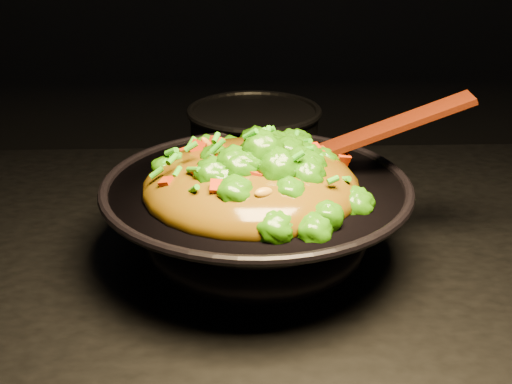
{
  "coord_description": "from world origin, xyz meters",
  "views": [
    {
      "loc": [
        -0.13,
        -0.72,
        1.33
      ],
      "look_at": [
        -0.1,
        0.03,
        0.99
      ],
      "focal_mm": 45.0,
      "sensor_mm": 36.0,
      "label": 1
    }
  ],
  "objects": [
    {
      "name": "spatula",
      "position": [
        0.04,
        0.06,
        1.06
      ],
      "size": [
        0.28,
        0.06,
        0.12
      ],
      "primitive_type": "cube",
      "rotation": [
        0.0,
        -0.38,
        -0.06
      ],
      "color": "#361506",
      "rests_on": "wok"
    },
    {
      "name": "back_pot",
      "position": [
        -0.09,
        0.31,
        0.96
      ],
      "size": [
        0.23,
        0.23,
        0.12
      ],
      "primitive_type": "cylinder",
      "rotation": [
        0.0,
        0.0,
        0.07
      ],
      "color": "black",
      "rests_on": "stovetop"
    },
    {
      "name": "wok",
      "position": [
        -0.1,
        0.02,
        0.95
      ],
      "size": [
        0.45,
        0.45,
        0.11
      ],
      "primitive_type": null,
      "rotation": [
        0.0,
        0.0,
        0.22
      ],
      "color": "black",
      "rests_on": "stovetop"
    },
    {
      "name": "stir_fry",
      "position": [
        -0.11,
        0.01,
        1.05
      ],
      "size": [
        0.33,
        0.33,
        0.09
      ],
      "primitive_type": null,
      "rotation": [
        0.0,
        0.0,
        -0.25
      ],
      "color": "#286C07",
      "rests_on": "wok"
    }
  ]
}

